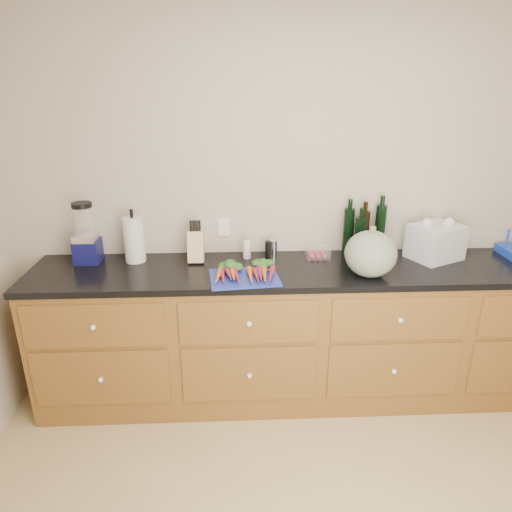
{
  "coord_description": "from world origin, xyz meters",
  "views": [
    {
      "loc": [
        -0.52,
        -1.36,
        2.04
      ],
      "look_at": [
        -0.4,
        1.2,
        1.06
      ],
      "focal_mm": 32.0,
      "sensor_mm": 36.0,
      "label": 1
    }
  ],
  "objects_px": {
    "cutting_board": "(244,278)",
    "blender_appliance": "(86,237)",
    "knife_block": "(196,246)",
    "squash": "(371,254)",
    "paper_towel": "(134,240)",
    "carrots": "(244,271)",
    "tomato_box": "(318,252)"
  },
  "relations": [
    {
      "from": "carrots",
      "to": "knife_block",
      "type": "distance_m",
      "value": 0.41
    },
    {
      "from": "carrots",
      "to": "squash",
      "type": "height_order",
      "value": "squash"
    },
    {
      "from": "knife_block",
      "to": "tomato_box",
      "type": "height_order",
      "value": "knife_block"
    },
    {
      "from": "blender_appliance",
      "to": "knife_block",
      "type": "height_order",
      "value": "blender_appliance"
    },
    {
      "from": "squash",
      "to": "knife_block",
      "type": "relative_size",
      "value": 1.54
    },
    {
      "from": "cutting_board",
      "to": "tomato_box",
      "type": "height_order",
      "value": "tomato_box"
    },
    {
      "from": "blender_appliance",
      "to": "knife_block",
      "type": "relative_size",
      "value": 1.96
    },
    {
      "from": "tomato_box",
      "to": "paper_towel",
      "type": "bearing_deg",
      "value": -179.52
    },
    {
      "from": "blender_appliance",
      "to": "tomato_box",
      "type": "xyz_separation_m",
      "value": [
        1.51,
        0.01,
        -0.14
      ]
    },
    {
      "from": "carrots",
      "to": "blender_appliance",
      "type": "relative_size",
      "value": 0.94
    },
    {
      "from": "blender_appliance",
      "to": "knife_block",
      "type": "bearing_deg",
      "value": -1.46
    },
    {
      "from": "paper_towel",
      "to": "cutting_board",
      "type": "bearing_deg",
      "value": -24.4
    },
    {
      "from": "squash",
      "to": "blender_appliance",
      "type": "xyz_separation_m",
      "value": [
        -1.77,
        0.31,
        0.03
      ]
    },
    {
      "from": "squash",
      "to": "paper_towel",
      "type": "xyz_separation_m",
      "value": [
        -1.46,
        0.31,
        0.01
      ]
    },
    {
      "from": "cutting_board",
      "to": "paper_towel",
      "type": "xyz_separation_m",
      "value": [
        -0.71,
        0.32,
        0.14
      ]
    },
    {
      "from": "carrots",
      "to": "squash",
      "type": "distance_m",
      "value": 0.77
    },
    {
      "from": "squash",
      "to": "tomato_box",
      "type": "bearing_deg",
      "value": 129.13
    },
    {
      "from": "tomato_box",
      "to": "carrots",
      "type": "bearing_deg",
      "value": -150.05
    },
    {
      "from": "blender_appliance",
      "to": "cutting_board",
      "type": "bearing_deg",
      "value": -17.49
    },
    {
      "from": "cutting_board",
      "to": "paper_towel",
      "type": "bearing_deg",
      "value": 155.6
    },
    {
      "from": "paper_towel",
      "to": "knife_block",
      "type": "xyz_separation_m",
      "value": [
        0.4,
        -0.02,
        -0.05
      ]
    },
    {
      "from": "cutting_board",
      "to": "tomato_box",
      "type": "bearing_deg",
      "value": 33.43
    },
    {
      "from": "paper_towel",
      "to": "tomato_box",
      "type": "bearing_deg",
      "value": 0.48
    },
    {
      "from": "cutting_board",
      "to": "knife_block",
      "type": "xyz_separation_m",
      "value": [
        -0.31,
        0.3,
        0.1
      ]
    },
    {
      "from": "cutting_board",
      "to": "blender_appliance",
      "type": "height_order",
      "value": "blender_appliance"
    },
    {
      "from": "squash",
      "to": "knife_block",
      "type": "bearing_deg",
      "value": 164.89
    },
    {
      "from": "knife_block",
      "to": "cutting_board",
      "type": "bearing_deg",
      "value": -44.3
    },
    {
      "from": "paper_towel",
      "to": "squash",
      "type": "bearing_deg",
      "value": -11.87
    },
    {
      "from": "blender_appliance",
      "to": "knife_block",
      "type": "xyz_separation_m",
      "value": [
        0.7,
        -0.02,
        -0.07
      ]
    },
    {
      "from": "paper_towel",
      "to": "knife_block",
      "type": "bearing_deg",
      "value": -2.88
    },
    {
      "from": "blender_appliance",
      "to": "tomato_box",
      "type": "relative_size",
      "value": 2.61
    },
    {
      "from": "cutting_board",
      "to": "squash",
      "type": "distance_m",
      "value": 0.77
    }
  ]
}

